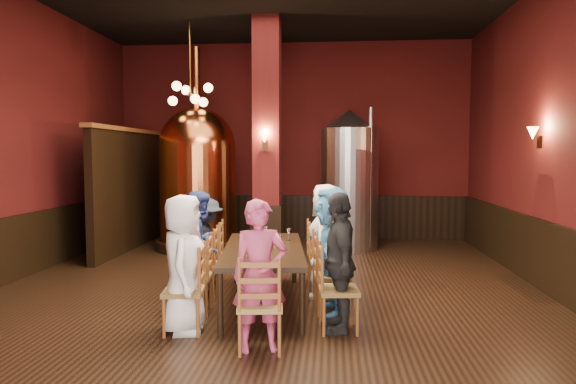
# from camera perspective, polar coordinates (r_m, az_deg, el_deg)

# --- Properties ---
(room) EXTENTS (10.00, 10.02, 4.50)m
(room) POSITION_cam_1_polar(r_m,az_deg,el_deg) (6.95, -2.78, 6.71)
(room) COLOR black
(room) RESTS_ON ground
(wainscot_right) EXTENTS (0.08, 9.90, 1.00)m
(wainscot_right) POSITION_cam_1_polar(r_m,az_deg,el_deg) (7.66, 28.38, -7.18)
(wainscot_right) COLOR black
(wainscot_right) RESTS_ON ground
(wainscot_back) EXTENTS (7.90, 0.08, 1.00)m
(wainscot_back) POSITION_cam_1_polar(r_m,az_deg,el_deg) (11.96, 0.42, -2.75)
(wainscot_back) COLOR black
(wainscot_back) RESTS_ON ground
(column) EXTENTS (0.58, 0.58, 4.50)m
(column) POSITION_cam_1_polar(r_m,az_deg,el_deg) (9.76, -2.33, 5.98)
(column) COLOR #4D1011
(column) RESTS_ON ground
(partition) EXTENTS (0.22, 3.50, 2.40)m
(partition) POSITION_cam_1_polar(r_m,az_deg,el_deg) (10.92, -17.32, 0.09)
(partition) COLOR black
(partition) RESTS_ON ground
(pendant_cluster) EXTENTS (0.90, 0.90, 1.70)m
(pendant_cluster) POSITION_cam_1_polar(r_m,az_deg,el_deg) (10.22, -10.79, 10.61)
(pendant_cluster) COLOR #A57226
(pendant_cluster) RESTS_ON room
(sconce_wall) EXTENTS (0.20, 0.20, 0.36)m
(sconce_wall) POSITION_cam_1_polar(r_m,az_deg,el_deg) (8.24, 26.19, 5.54)
(sconce_wall) COLOR black
(sconce_wall) RESTS_ON room
(sconce_column) EXTENTS (0.20, 0.20, 0.36)m
(sconce_column) POSITION_cam_1_polar(r_m,az_deg,el_deg) (9.46, -2.56, 5.73)
(sconce_column) COLOR black
(sconce_column) RESTS_ON column
(dining_table) EXTENTS (1.26, 2.50, 0.75)m
(dining_table) POSITION_cam_1_polar(r_m,az_deg,el_deg) (6.65, -2.74, -6.69)
(dining_table) COLOR black
(dining_table) RESTS_ON ground
(chair_0) EXTENTS (0.51, 0.51, 0.92)m
(chair_0) POSITION_cam_1_polar(r_m,az_deg,el_deg) (5.81, -11.51, -10.67)
(chair_0) COLOR brown
(chair_0) RESTS_ON ground
(person_0) EXTENTS (0.59, 0.80, 1.51)m
(person_0) POSITION_cam_1_polar(r_m,az_deg,el_deg) (5.75, -11.56, -7.82)
(person_0) COLOR white
(person_0) RESTS_ON ground
(chair_1) EXTENTS (0.51, 0.51, 0.92)m
(chair_1) POSITION_cam_1_polar(r_m,az_deg,el_deg) (6.45, -10.46, -9.17)
(chair_1) COLOR brown
(chair_1) RESTS_ON ground
(person_1) EXTENTS (0.45, 0.57, 1.38)m
(person_1) POSITION_cam_1_polar(r_m,az_deg,el_deg) (6.41, -10.49, -7.16)
(person_1) COLOR maroon
(person_1) RESTS_ON ground
(chair_2) EXTENTS (0.51, 0.51, 0.92)m
(chair_2) POSITION_cam_1_polar(r_m,az_deg,el_deg) (7.09, -9.62, -7.95)
(chair_2) COLOR brown
(chair_2) RESTS_ON ground
(person_2) EXTENTS (0.46, 0.76, 1.46)m
(person_2) POSITION_cam_1_polar(r_m,az_deg,el_deg) (7.04, -9.65, -5.80)
(person_2) COLOR navy
(person_2) RESTS_ON ground
(chair_3) EXTENTS (0.51, 0.51, 0.92)m
(chair_3) POSITION_cam_1_polar(r_m,az_deg,el_deg) (7.74, -8.91, -6.91)
(chair_3) COLOR brown
(chair_3) RESTS_ON ground
(person_3) EXTENTS (0.65, 0.92, 1.30)m
(person_3) POSITION_cam_1_polar(r_m,az_deg,el_deg) (7.71, -8.93, -5.53)
(person_3) COLOR black
(person_3) RESTS_ON ground
(chair_4) EXTENTS (0.51, 0.51, 0.92)m
(chair_4) POSITION_cam_1_polar(r_m,az_deg,el_deg) (5.77, 5.66, -10.73)
(chair_4) COLOR brown
(chair_4) RESTS_ON ground
(person_4) EXTENTS (0.49, 0.94, 1.54)m
(person_4) POSITION_cam_1_polar(r_m,az_deg,el_deg) (5.70, 5.68, -7.72)
(person_4) COLOR black
(person_4) RESTS_ON ground
(chair_5) EXTENTS (0.51, 0.51, 0.92)m
(chair_5) POSITION_cam_1_polar(r_m,az_deg,el_deg) (6.41, 4.91, -9.20)
(chair_5) COLOR brown
(chair_5) RESTS_ON ground
(person_5) EXTENTS (0.63, 1.49, 1.55)m
(person_5) POSITION_cam_1_polar(r_m,az_deg,el_deg) (6.35, 4.93, -6.42)
(person_5) COLOR teal
(person_5) RESTS_ON ground
(chair_6) EXTENTS (0.51, 0.51, 0.92)m
(chair_6) POSITION_cam_1_polar(r_m,az_deg,el_deg) (7.05, 4.32, -7.96)
(chair_6) COLOR brown
(chair_6) RESTS_ON ground
(person_6) EXTENTS (0.65, 0.85, 1.55)m
(person_6) POSITION_cam_1_polar(r_m,az_deg,el_deg) (7.00, 4.33, -5.46)
(person_6) COLOR #BCB4A6
(person_6) RESTS_ON ground
(chair_7) EXTENTS (0.51, 0.51, 0.92)m
(chair_7) POSITION_cam_1_polar(r_m,az_deg,el_deg) (7.71, 3.81, -6.92)
(chair_7) COLOR brown
(chair_7) RESTS_ON ground
(person_7) EXTENTS (0.45, 0.68, 1.28)m
(person_7) POSITION_cam_1_polar(r_m,az_deg,el_deg) (7.68, 3.82, -5.60)
(person_7) COLOR #1A1A34
(person_7) RESTS_ON ground
(chair_8) EXTENTS (0.51, 0.51, 0.92)m
(chair_8) POSITION_cam_1_polar(r_m,az_deg,el_deg) (5.20, -3.12, -12.38)
(chair_8) COLOR brown
(chair_8) RESTS_ON ground
(person_8) EXTENTS (0.63, 0.50, 1.50)m
(person_8) POSITION_cam_1_polar(r_m,az_deg,el_deg) (5.12, -3.14, -9.25)
(person_8) COLOR #B23B63
(person_8) RESTS_ON ground
(copper_kettle) EXTENTS (1.85, 1.85, 4.10)m
(copper_kettle) POSITION_cam_1_polar(r_m,az_deg,el_deg) (10.69, -10.01, 1.72)
(copper_kettle) COLOR black
(copper_kettle) RESTS_ON ground
(steel_vessel) EXTENTS (1.43, 1.43, 2.87)m
(steel_vessel) POSITION_cam_1_polar(r_m,az_deg,el_deg) (10.62, 6.82, 1.40)
(steel_vessel) COLOR #B2B2B7
(steel_vessel) RESTS_ON ground
(rose_vase) EXTENTS (0.21, 0.21, 0.36)m
(rose_vase) POSITION_cam_1_polar(r_m,az_deg,el_deg) (7.47, -3.01, -3.19)
(rose_vase) COLOR white
(rose_vase) RESTS_ON dining_table
(wine_glass_0) EXTENTS (0.07, 0.07, 0.17)m
(wine_glass_0) POSITION_cam_1_polar(r_m,az_deg,el_deg) (6.99, -2.62, -4.94)
(wine_glass_0) COLOR white
(wine_glass_0) RESTS_ON dining_table
(wine_glass_1) EXTENTS (0.07, 0.07, 0.17)m
(wine_glass_1) POSITION_cam_1_polar(r_m,az_deg,el_deg) (7.30, -2.77, -4.54)
(wine_glass_1) COLOR white
(wine_glass_1) RESTS_ON dining_table
(wine_glass_2) EXTENTS (0.07, 0.07, 0.17)m
(wine_glass_2) POSITION_cam_1_polar(r_m,az_deg,el_deg) (6.50, -3.89, -5.64)
(wine_glass_2) COLOR white
(wine_glass_2) RESTS_ON dining_table
(wine_glass_3) EXTENTS (0.07, 0.07, 0.17)m
(wine_glass_3) POSITION_cam_1_polar(r_m,az_deg,el_deg) (6.54, -1.98, -5.57)
(wine_glass_3) COLOR white
(wine_glass_3) RESTS_ON dining_table
(wine_glass_4) EXTENTS (0.07, 0.07, 0.17)m
(wine_glass_4) POSITION_cam_1_polar(r_m,az_deg,el_deg) (6.57, -0.99, -5.53)
(wine_glass_4) COLOR white
(wine_glass_4) RESTS_ON dining_table
(wine_glass_5) EXTENTS (0.07, 0.07, 0.17)m
(wine_glass_5) POSITION_cam_1_polar(r_m,az_deg,el_deg) (7.14, 0.05, -4.74)
(wine_glass_5) COLOR white
(wine_glass_5) RESTS_ON dining_table
(wine_glass_6) EXTENTS (0.07, 0.07, 0.17)m
(wine_glass_6) POSITION_cam_1_polar(r_m,az_deg,el_deg) (6.78, -4.65, -5.23)
(wine_glass_6) COLOR white
(wine_glass_6) RESTS_ON dining_table
(wine_glass_7) EXTENTS (0.07, 0.07, 0.17)m
(wine_glass_7) POSITION_cam_1_polar(r_m,az_deg,el_deg) (7.38, -2.51, -4.46)
(wine_glass_7) COLOR white
(wine_glass_7) RESTS_ON dining_table
(wine_glass_8) EXTENTS (0.07, 0.07, 0.17)m
(wine_glass_8) POSITION_cam_1_polar(r_m,az_deg,el_deg) (6.83, -1.41, -5.14)
(wine_glass_8) COLOR white
(wine_glass_8) RESTS_ON dining_table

